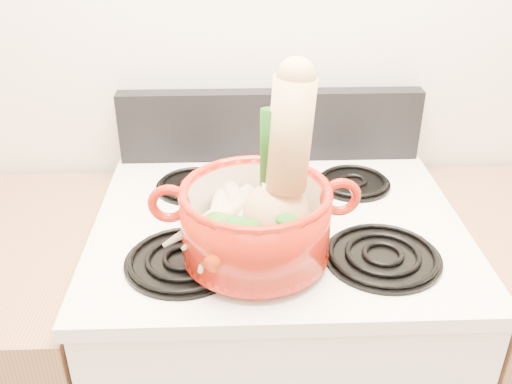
{
  "coord_description": "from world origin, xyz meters",
  "views": [
    {
      "loc": [
        -0.09,
        0.36,
        1.59
      ],
      "look_at": [
        -0.05,
        1.23,
        1.11
      ],
      "focal_mm": 40.0,
      "sensor_mm": 36.0,
      "label": 1
    }
  ],
  "objects_px": {
    "leek": "(271,175)",
    "dutch_oven": "(256,222)",
    "stove_body": "(274,380)",
    "squash": "(277,163)"
  },
  "relations": [
    {
      "from": "leek",
      "to": "dutch_oven",
      "type": "bearing_deg",
      "value": -146.41
    },
    {
      "from": "stove_body",
      "to": "leek",
      "type": "height_order",
      "value": "leek"
    },
    {
      "from": "stove_body",
      "to": "squash",
      "type": "xyz_separation_m",
      "value": [
        -0.02,
        -0.15,
        0.69
      ]
    },
    {
      "from": "squash",
      "to": "leek",
      "type": "xyz_separation_m",
      "value": [
        -0.01,
        0.0,
        -0.03
      ]
    },
    {
      "from": "squash",
      "to": "leek",
      "type": "distance_m",
      "value": 0.03
    },
    {
      "from": "stove_body",
      "to": "leek",
      "type": "relative_size",
      "value": 3.48
    },
    {
      "from": "dutch_oven",
      "to": "leek",
      "type": "bearing_deg",
      "value": 19.0
    },
    {
      "from": "stove_body",
      "to": "leek",
      "type": "xyz_separation_m",
      "value": [
        -0.03,
        -0.14,
        0.67
      ]
    },
    {
      "from": "dutch_oven",
      "to": "leek",
      "type": "height_order",
      "value": "leek"
    },
    {
      "from": "stove_body",
      "to": "leek",
      "type": "distance_m",
      "value": 0.68
    }
  ]
}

